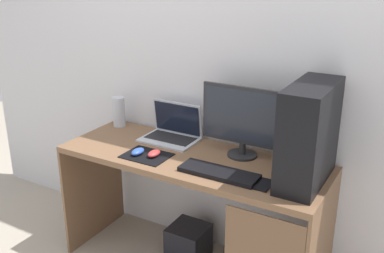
# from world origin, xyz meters

# --- Properties ---
(wall_back) EXTENTS (4.00, 0.05, 2.60)m
(wall_back) POSITION_xyz_m (0.00, 0.32, 1.30)
(wall_back) COLOR silver
(wall_back) RESTS_ON ground_plane
(desk) EXTENTS (1.54, 0.56, 0.75)m
(desk) POSITION_xyz_m (0.02, -0.01, 0.60)
(desk) COLOR brown
(desk) RESTS_ON ground_plane
(pc_tower) EXTENTS (0.19, 0.47, 0.50)m
(pc_tower) POSITION_xyz_m (0.64, 0.02, 1.00)
(pc_tower) COLOR black
(pc_tower) RESTS_ON desk
(monitor) EXTENTS (0.49, 0.17, 0.40)m
(monitor) POSITION_xyz_m (0.24, 0.14, 0.97)
(monitor) COLOR #232326
(monitor) RESTS_ON desk
(laptop) EXTENTS (0.34, 0.23, 0.22)m
(laptop) POSITION_xyz_m (-0.24, 0.17, 0.80)
(laptop) COLOR #B7BCC6
(laptop) RESTS_ON desk
(speaker) EXTENTS (0.08, 0.08, 0.20)m
(speaker) POSITION_xyz_m (-0.67, 0.19, 0.85)
(speaker) COLOR #B7BCC6
(speaker) RESTS_ON desk
(keyboard) EXTENTS (0.42, 0.14, 0.02)m
(keyboard) POSITION_xyz_m (0.24, -0.13, 0.76)
(keyboard) COLOR black
(keyboard) RESTS_ON desk
(mousepad) EXTENTS (0.26, 0.20, 0.00)m
(mousepad) POSITION_xyz_m (-0.23, -0.12, 0.75)
(mousepad) COLOR black
(mousepad) RESTS_ON desk
(mouse_left) EXTENTS (0.06, 0.10, 0.03)m
(mouse_left) POSITION_xyz_m (-0.18, -0.11, 0.77)
(mouse_left) COLOR #B23333
(mouse_left) RESTS_ON mousepad
(mouse_right) EXTENTS (0.06, 0.10, 0.03)m
(mouse_right) POSITION_xyz_m (-0.28, -0.14, 0.77)
(mouse_right) COLOR #2D51B2
(mouse_right) RESTS_ON mousepad
(cell_phone) EXTENTS (0.07, 0.13, 0.01)m
(cell_phone) POSITION_xyz_m (0.48, -0.13, 0.76)
(cell_phone) COLOR black
(cell_phone) RESTS_ON desk
(subwoofer) EXTENTS (0.23, 0.23, 0.23)m
(subwoofer) POSITION_xyz_m (-0.06, 0.07, 0.11)
(subwoofer) COLOR black
(subwoofer) RESTS_ON ground_plane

